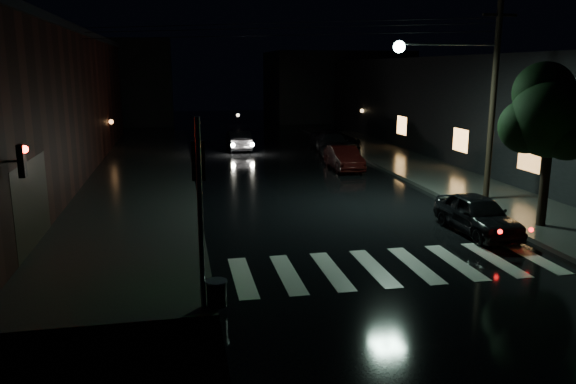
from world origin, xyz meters
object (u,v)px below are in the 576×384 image
parked_car_a (477,214)px  oncoming_car (238,140)px  parked_car_c (333,143)px  parked_car_b (344,158)px  parked_car_d (335,140)px

parked_car_a → oncoming_car: 21.50m
parked_car_a → parked_car_c: bearing=88.2°
parked_car_c → oncoming_car: (-5.70, 2.82, -0.00)m
parked_car_c → oncoming_car: 6.36m
parked_car_c → parked_car_b: bearing=-91.9°
parked_car_b → oncoming_car: oncoming_car is taller
parked_car_a → parked_car_b: size_ratio=0.98×
parked_car_a → parked_car_c: size_ratio=0.83×
parked_car_b → parked_car_c: 5.75m
parked_car_d → oncoming_car: size_ratio=1.21×
parked_car_b → parked_car_c: (0.97, 5.67, 0.02)m
parked_car_b → parked_car_d: bearing=79.2°
parked_car_c → oncoming_car: size_ratio=1.14×
parked_car_b → oncoming_car: size_ratio=0.97×
parked_car_b → parked_car_c: parked_car_c is taller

